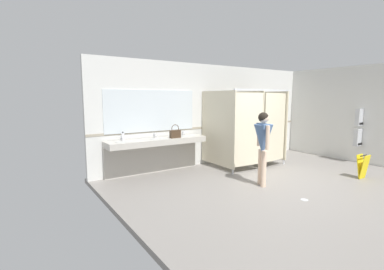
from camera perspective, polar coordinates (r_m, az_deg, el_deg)
The scene contains 14 objects.
ground_plane at distance 6.57m, azimuth 19.63°, elevation -9.91°, with size 7.42×5.84×0.10m, color gray.
wall_back at distance 8.18m, azimuth 4.94°, elevation 4.29°, with size 7.42×0.12×2.82m, color silver.
wall_side_right at distance 9.32m, azimuth 33.06°, elevation 3.50°, with size 0.12×5.84×2.82m, color silver.
wall_back_tile_band at distance 8.16m, azimuth 5.19°, elevation 1.74°, with size 7.42×0.01×0.06m, color #9E937F.
vanity_counter at distance 6.92m, azimuth -7.46°, elevation -2.60°, with size 2.52×0.57×1.01m.
mirror_panel at distance 7.00m, azimuth -8.32°, elevation 4.96°, with size 2.42×0.02×1.03m, color silver.
bathroom_stalls at distance 7.78m, azimuth 11.83°, elevation 1.71°, with size 2.01×1.39×2.11m.
paper_towel_dispenser_upper at distance 9.30m, azimuth 31.39°, elevation 3.17°, with size 0.34×0.13×0.48m.
paper_towel_dispenser_lower at distance 9.35m, azimuth 31.22°, elevation -0.39°, with size 0.39×0.13×0.50m.
person_standing at distance 6.05m, azimuth 14.46°, elevation -1.02°, with size 0.54×0.54×1.59m.
handbag at distance 6.86m, azimuth -3.49°, elevation 0.33°, with size 0.27×0.10×0.34m.
soap_dispenser at distance 6.64m, azimuth -14.08°, elevation -0.34°, with size 0.07×0.07×0.21m.
wet_floor_sign at distance 7.64m, azimuth 31.81°, elevation -5.53°, with size 0.28×0.19×0.57m.
floor_drain_cover at distance 5.68m, azimuth 22.21°, elevation -12.26°, with size 0.14×0.14×0.01m, color #B7BABF.
Camera 1 is at (-5.06, -3.73, 1.88)m, focal length 25.81 mm.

